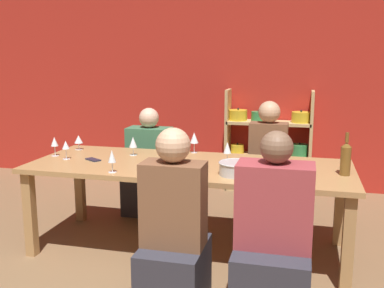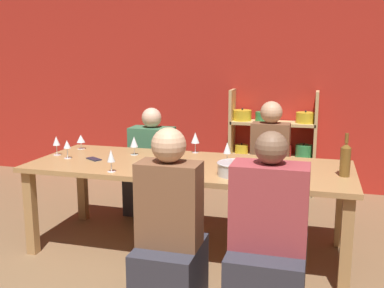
% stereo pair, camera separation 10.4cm
% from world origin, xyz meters
% --- Properties ---
extents(wall_back_red, '(8.80, 0.06, 2.70)m').
position_xyz_m(wall_back_red, '(0.00, 3.83, 1.35)').
color(wall_back_red, red).
rests_on(wall_back_red, ground_plane).
extents(shelf_unit, '(1.03, 0.30, 1.23)m').
position_xyz_m(shelf_unit, '(0.33, 3.63, 0.51)').
color(shelf_unit, tan).
rests_on(shelf_unit, ground_plane).
extents(dining_table, '(2.64, 1.01, 0.75)m').
position_xyz_m(dining_table, '(-0.19, 1.70, 0.68)').
color(dining_table, '#AD7F4C').
rests_on(dining_table, ground_plane).
extents(mixing_bowl, '(0.28, 0.28, 0.10)m').
position_xyz_m(mixing_bowl, '(0.24, 1.46, 0.81)').
color(mixing_bowl, '#B7BABC').
rests_on(mixing_bowl, dining_table).
extents(wine_bottle_green, '(0.08, 0.08, 0.32)m').
position_xyz_m(wine_bottle_green, '(1.03, 1.65, 0.88)').
color(wine_bottle_green, brown).
rests_on(wine_bottle_green, dining_table).
extents(wine_glass_white_a, '(0.07, 0.07, 0.18)m').
position_xyz_m(wine_glass_white_a, '(0.11, 1.83, 0.87)').
color(wine_glass_white_a, white).
rests_on(wine_glass_white_a, dining_table).
extents(wine_glass_empty_a, '(0.08, 0.08, 0.14)m').
position_xyz_m(wine_glass_empty_a, '(-1.36, 2.02, 0.85)').
color(wine_glass_empty_a, white).
rests_on(wine_glass_empty_a, dining_table).
extents(wine_glass_empty_b, '(0.08, 0.08, 0.19)m').
position_xyz_m(wine_glass_empty_b, '(-0.25, 2.15, 0.89)').
color(wine_glass_empty_b, white).
rests_on(wine_glass_empty_b, dining_table).
extents(wine_glass_empty_c, '(0.07, 0.07, 0.16)m').
position_xyz_m(wine_glass_empty_c, '(-0.47, 2.04, 0.86)').
color(wine_glass_empty_c, white).
rests_on(wine_glass_empty_c, dining_table).
extents(wine_glass_red_a, '(0.06, 0.06, 0.16)m').
position_xyz_m(wine_glass_red_a, '(-1.27, 1.62, 0.87)').
color(wine_glass_red_a, white).
rests_on(wine_glass_red_a, dining_table).
extents(wine_glass_empty_d, '(0.07, 0.07, 0.17)m').
position_xyz_m(wine_glass_empty_d, '(-1.43, 1.71, 0.88)').
color(wine_glass_empty_d, white).
rests_on(wine_glass_empty_d, dining_table).
extents(wine_glass_red_b, '(0.07, 0.07, 0.17)m').
position_xyz_m(wine_glass_red_b, '(-0.76, 1.91, 0.87)').
color(wine_glass_red_b, white).
rests_on(wine_glass_red_b, dining_table).
extents(wine_glass_white_b, '(0.08, 0.08, 0.16)m').
position_xyz_m(wine_glass_white_b, '(0.43, 1.99, 0.87)').
color(wine_glass_white_b, white).
rests_on(wine_glass_white_b, dining_table).
extents(wine_glass_white_c, '(0.06, 0.06, 0.18)m').
position_xyz_m(wine_glass_white_c, '(-0.69, 1.30, 0.87)').
color(wine_glass_white_c, white).
rests_on(wine_glass_white_c, dining_table).
extents(wine_glass_white_d, '(0.08, 0.08, 0.15)m').
position_xyz_m(wine_glass_white_d, '(0.44, 1.41, 0.86)').
color(wine_glass_white_d, white).
rests_on(wine_glass_white_d, dining_table).
extents(cell_phone, '(0.16, 0.14, 0.01)m').
position_xyz_m(cell_phone, '(-1.02, 1.64, 0.76)').
color(cell_phone, '#1E2338').
rests_on(cell_phone, dining_table).
extents(person_near_a, '(0.40, 0.50, 1.20)m').
position_xyz_m(person_near_a, '(-0.07, 0.83, 0.44)').
color(person_near_a, '#2D2D38').
rests_on(person_near_a, ground_plane).
extents(person_far_a, '(0.37, 0.46, 1.21)m').
position_xyz_m(person_far_a, '(0.39, 2.55, 0.45)').
color(person_far_a, '#2D2D38').
rests_on(person_far_a, ground_plane).
extents(person_near_b, '(0.45, 0.57, 1.21)m').
position_xyz_m(person_near_b, '(0.57, 0.81, 0.43)').
color(person_near_b, '#2D2D38').
rests_on(person_near_b, ground_plane).
extents(person_far_b, '(0.46, 0.57, 1.10)m').
position_xyz_m(person_far_b, '(-0.85, 2.58, 0.39)').
color(person_far_b, '#2D2D38').
rests_on(person_far_b, ground_plane).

